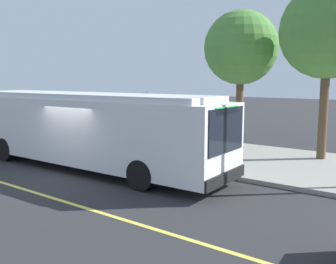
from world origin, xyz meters
The scene contains 10 objects.
ground_plane centered at (0.00, 0.00, 0.00)m, with size 120.00×120.00×0.00m, color #2B2B2D.
sidewalk_curb centered at (0.00, 6.00, 0.07)m, with size 44.00×6.40×0.15m, color gray.
lane_stripe_center centered at (0.00, -2.20, 0.00)m, with size 36.00×0.14×0.01m, color #E0D64C.
transit_bus_main centered at (-0.58, 1.01, 1.62)m, with size 12.47×2.90×2.95m.
bus_shelter centered at (-2.21, 5.81, 1.92)m, with size 2.90×1.60×2.48m.
waiting_bench centered at (-2.23, 5.63, 0.63)m, with size 1.60×0.48×0.95m.
route_sign_post centered at (0.30, 3.74, 1.96)m, with size 0.44×0.08×2.80m.
pedestrian_commuter centered at (-1.60, 4.93, 1.12)m, with size 0.24×0.40×1.69m.
street_tree_near_shelter centered at (2.52, 8.24, 4.98)m, with size 3.58×3.58×6.65m.
street_tree_upstreet centered at (6.65, 7.67, 5.41)m, with size 3.90×3.90×7.24m.
Camera 1 is at (10.82, -8.71, 3.49)m, focal length 40.09 mm.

